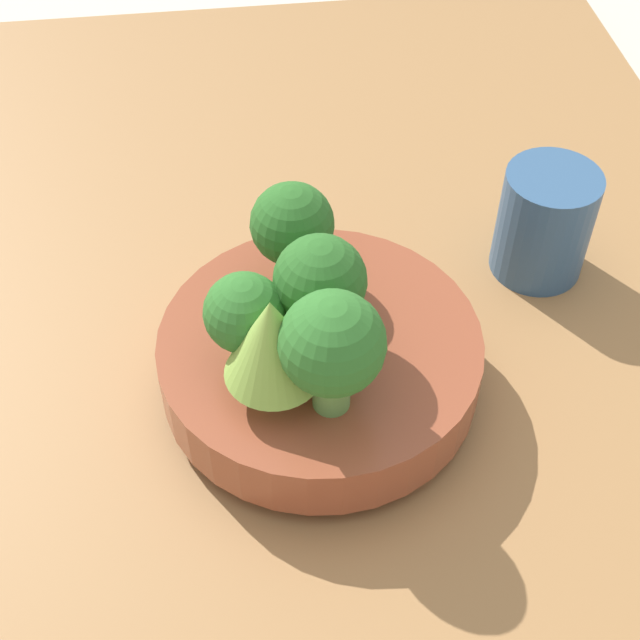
# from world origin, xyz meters

# --- Properties ---
(ground_plane) EXTENTS (6.00, 6.00, 0.00)m
(ground_plane) POSITION_xyz_m (0.00, 0.00, 0.00)
(ground_plane) COLOR beige
(table) EXTENTS (1.17, 0.87, 0.03)m
(table) POSITION_xyz_m (0.00, 0.00, 0.02)
(table) COLOR #9E7042
(table) RESTS_ON ground_plane
(bowl) EXTENTS (0.24, 0.24, 0.06)m
(bowl) POSITION_xyz_m (0.01, 0.03, 0.07)
(bowl) COLOR brown
(bowl) RESTS_ON table
(broccoli_floret_left) EXTENTS (0.06, 0.06, 0.08)m
(broccoli_floret_left) POSITION_xyz_m (-0.05, 0.02, 0.14)
(broccoli_floret_left) COLOR #7AB256
(broccoli_floret_left) RESTS_ON bowl
(broccoli_floret_center) EXTENTS (0.06, 0.06, 0.09)m
(broccoli_floret_center) POSITION_xyz_m (0.01, 0.03, 0.15)
(broccoli_floret_center) COLOR #6BA34C
(broccoli_floret_center) RESTS_ON bowl
(romanesco_piece_near) EXTENTS (0.07, 0.07, 0.09)m
(romanesco_piece_near) POSITION_xyz_m (0.06, -0.01, 0.14)
(romanesco_piece_near) COLOR #6BA34C
(romanesco_piece_near) RESTS_ON bowl
(broccoli_floret_right) EXTENTS (0.07, 0.07, 0.10)m
(broccoli_floret_right) POSITION_xyz_m (0.07, 0.03, 0.15)
(broccoli_floret_right) COLOR #609347
(broccoli_floret_right) RESTS_ON bowl
(broccoli_floret_front) EXTENTS (0.06, 0.06, 0.08)m
(broccoli_floret_front) POSITION_xyz_m (0.02, -0.02, 0.13)
(broccoli_floret_front) COLOR #6BA34C
(broccoli_floret_front) RESTS_ON bowl
(cup) EXTENTS (0.08, 0.08, 0.10)m
(cup) POSITION_xyz_m (-0.10, 0.23, 0.08)
(cup) COLOR #33567F
(cup) RESTS_ON table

